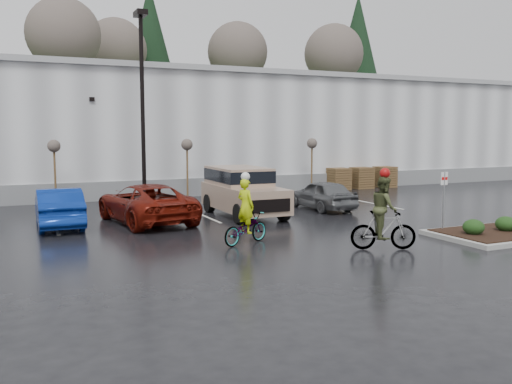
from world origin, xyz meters
name	(u,v)px	position (x,y,z in m)	size (l,w,h in m)	color
ground	(356,244)	(0.00, 0.00, 0.00)	(120.00, 120.00, 0.00)	black
warehouse	(168,130)	(0.00, 21.99, 3.65)	(60.50, 15.50, 7.20)	#AAACAF
wooded_ridge	(110,137)	(0.00, 45.00, 3.00)	(80.00, 25.00, 6.00)	#1D3817
lamppost	(142,87)	(-4.00, 12.00, 5.69)	(0.50, 1.00, 9.22)	black
sapling_west	(54,150)	(-8.00, 13.00, 2.73)	(0.60, 0.60, 3.20)	#492F1D
sapling_mid	(187,148)	(-1.50, 13.00, 2.73)	(0.60, 0.60, 3.20)	#492F1D
sapling_east	(312,146)	(6.00, 13.00, 2.73)	(0.60, 0.60, 3.20)	#492F1D
pallet_stack_a	(338,179)	(8.50, 14.00, 0.68)	(1.20, 1.20, 1.35)	#492F1D
pallet_stack_b	(361,178)	(10.20, 14.00, 0.68)	(1.20, 1.20, 1.35)	#492F1D
pallet_stack_c	(384,177)	(12.00, 14.00, 0.68)	(1.20, 1.20, 1.35)	#492F1D
shrub_a	(474,227)	(4.00, -1.00, 0.41)	(0.70, 0.70, 0.52)	#1A3613
shrub_b	(506,224)	(5.50, -1.00, 0.41)	(0.70, 0.70, 0.52)	#1A3613
fire_lane_sign	(444,194)	(3.80, 0.20, 1.41)	(0.30, 0.05, 2.20)	gray
car_blue	(59,207)	(-8.33, 7.28, 0.74)	(1.56, 4.48, 1.47)	navy
car_red	(146,203)	(-5.13, 6.90, 0.77)	(2.55, 5.53, 1.54)	#661209
suv_tan	(244,192)	(-0.96, 6.79, 1.03)	(2.20, 5.10, 2.06)	#A1836D
car_grey	(322,195)	(3.11, 7.13, 0.68)	(1.61, 4.01, 1.37)	#5D6062
cyclist_hivis	(246,222)	(-3.18, 1.50, 0.71)	(2.00, 1.37, 2.30)	#3F3F44
cyclist_olive	(384,220)	(0.28, -1.02, 0.90)	(1.98, 1.29, 2.49)	#3F3F44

